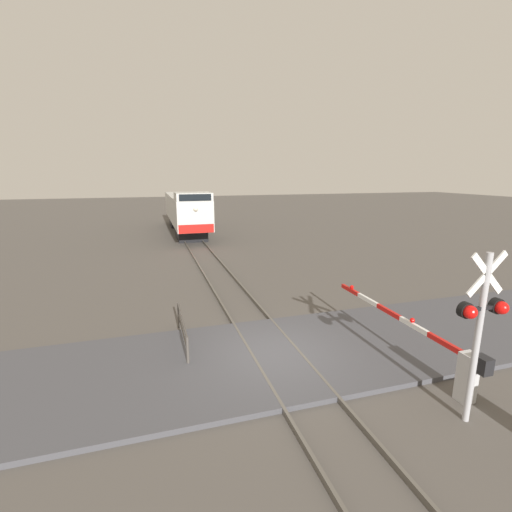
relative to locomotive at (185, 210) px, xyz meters
The scene contains 8 objects.
ground_plane 24.98m from the locomotive, 90.00° to the right, with size 160.00×160.00×0.00m, color #514C47.
rail_track_left 24.98m from the locomotive, 91.65° to the right, with size 0.08×80.00×0.15m, color #59544C.
rail_track_right 24.98m from the locomotive, 88.35° to the right, with size 0.08×80.00×0.15m, color #59544C.
road_surface 24.97m from the locomotive, 90.00° to the right, with size 36.00×5.05×0.15m, color #47474C.
locomotive is the anchor object (origin of this frame).
crossing_signal 29.02m from the locomotive, 83.80° to the right, with size 1.18×0.33×3.92m.
crossing_gate 27.66m from the locomotive, 82.31° to the right, with size 0.36×6.44×1.37m.
guard_railing 23.48m from the locomotive, 96.41° to the right, with size 0.08×2.95×0.95m.
Camera 1 is at (-3.47, -9.35, 5.45)m, focal length 25.23 mm.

